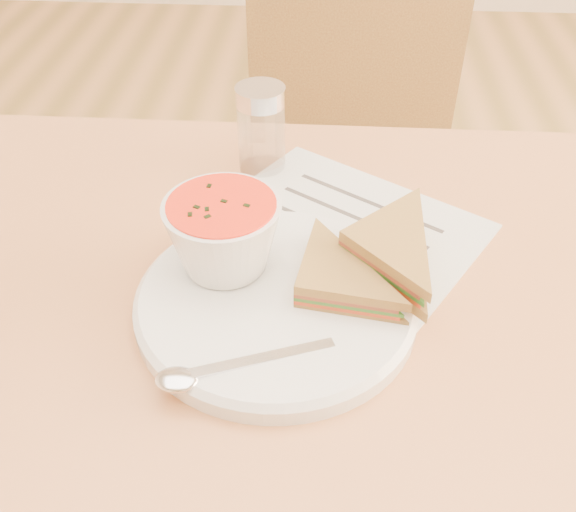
# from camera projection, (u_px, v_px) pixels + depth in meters

# --- Properties ---
(dining_table) EXTENTS (1.00, 0.70, 0.75)m
(dining_table) POSITION_uv_depth(u_px,v_px,m) (299.00, 496.00, 0.87)
(dining_table) COLOR #A25A32
(dining_table) RESTS_ON floor
(chair_far) EXTENTS (0.43, 0.43, 0.96)m
(chair_far) POSITION_uv_depth(u_px,v_px,m) (351.00, 185.00, 1.26)
(chair_far) COLOR brown
(chair_far) RESTS_ON floor
(plate) EXTENTS (0.33, 0.33, 0.02)m
(plate) POSITION_uv_depth(u_px,v_px,m) (276.00, 302.00, 0.61)
(plate) COLOR white
(plate) RESTS_ON dining_table
(soup_bowl) EXTENTS (0.12, 0.12, 0.08)m
(soup_bowl) POSITION_uv_depth(u_px,v_px,m) (224.00, 238.00, 0.62)
(soup_bowl) COLOR white
(soup_bowl) RESTS_ON plate
(sandwich_half_a) EXTENTS (0.12, 0.12, 0.03)m
(sandwich_half_a) POSITION_uv_depth(u_px,v_px,m) (294.00, 300.00, 0.58)
(sandwich_half_a) COLOR olive
(sandwich_half_a) RESTS_ON plate
(sandwich_half_b) EXTENTS (0.16, 0.16, 0.04)m
(sandwich_half_b) POSITION_uv_depth(u_px,v_px,m) (338.00, 245.00, 0.62)
(sandwich_half_b) COLOR olive
(sandwich_half_b) RESTS_ON plate
(spoon) EXTENTS (0.18, 0.10, 0.01)m
(spoon) POSITION_uv_depth(u_px,v_px,m) (240.00, 364.00, 0.54)
(spoon) COLOR silver
(spoon) RESTS_ON plate
(paper_menu) EXTENTS (0.35, 0.33, 0.00)m
(paper_menu) POSITION_uv_depth(u_px,v_px,m) (345.00, 225.00, 0.72)
(paper_menu) COLOR white
(paper_menu) RESTS_ON dining_table
(condiment_shaker) EXTENTS (0.07, 0.07, 0.11)m
(condiment_shaker) POSITION_uv_depth(u_px,v_px,m) (261.00, 129.00, 0.78)
(condiment_shaker) COLOR silver
(condiment_shaker) RESTS_ON dining_table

